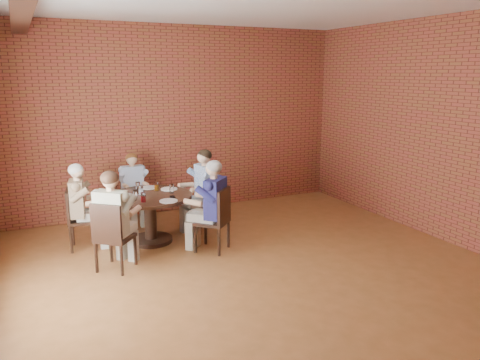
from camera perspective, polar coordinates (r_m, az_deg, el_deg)
name	(u,v)px	position (r m, az deg, el deg)	size (l,w,h in m)	color
floor	(263,282)	(6.00, 2.85, -12.27)	(7.00, 7.00, 0.00)	brown
wall_back	(175,121)	(8.72, -7.98, 7.19)	(7.00, 7.00, 0.00)	maroon
wall_right	(461,133)	(7.59, 25.32, 5.23)	(7.00, 7.00, 0.00)	maroon
dining_table	(150,209)	(7.28, -10.92, -3.48)	(1.29, 1.29, 0.75)	black
chair_a	(208,199)	(7.76, -3.97, -2.36)	(0.51, 0.51, 0.94)	black
diner_a	(203,191)	(7.67, -4.54, -1.30)	(0.54, 0.66, 1.35)	#4370B0
chair_b	(133,195)	(8.32, -12.93, -1.82)	(0.38, 0.38, 0.88)	black
diner_b	(133,189)	(8.23, -12.86, -1.05)	(0.46, 0.57, 1.22)	#9DADC8
chair_c	(77,217)	(7.28, -19.27, -4.24)	(0.46, 0.46, 0.91)	black
diner_c	(82,207)	(7.24, -18.73, -3.12)	(0.50, 0.61, 1.28)	brown
chair_d	(111,234)	(6.33, -15.41, -6.40)	(0.60, 0.60, 0.94)	black
diner_d	(114,221)	(6.35, -15.11, -4.81)	(0.53, 0.65, 1.34)	#C0A797
chair_e	(217,217)	(6.80, -2.78, -4.58)	(0.61, 0.61, 0.94)	black
diner_e	(212,206)	(6.78, -3.48, -3.21)	(0.53, 0.66, 1.34)	#1C1C4F
plate_a	(169,189)	(7.49, -8.65, -1.09)	(0.26, 0.26, 0.01)	white
plate_b	(149,188)	(7.64, -11.02, -0.91)	(0.26, 0.26, 0.01)	white
plate_c	(124,195)	(7.24, -13.95, -1.83)	(0.26, 0.26, 0.01)	white
plate_d	(169,201)	(6.80, -8.71, -2.54)	(0.26, 0.26, 0.01)	white
glass_a	(172,189)	(7.26, -8.33, -1.04)	(0.07, 0.07, 0.14)	white
glass_b	(156,186)	(7.44, -10.16, -0.75)	(0.07, 0.07, 0.14)	white
glass_c	(138,187)	(7.48, -12.34, -0.79)	(0.07, 0.07, 0.14)	white
glass_d	(141,190)	(7.24, -11.99, -1.21)	(0.07, 0.07, 0.14)	white
glass_e	(135,195)	(6.95, -12.72, -1.84)	(0.07, 0.07, 0.14)	white
glass_f	(143,197)	(6.82, -11.72, -2.07)	(0.07, 0.07, 0.14)	white
smartphone	(172,197)	(7.02, -8.24, -2.07)	(0.08, 0.15, 0.01)	black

